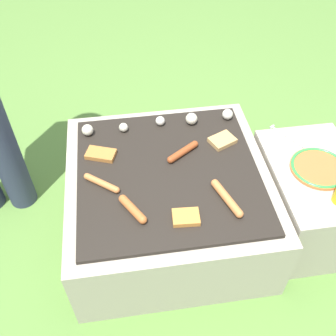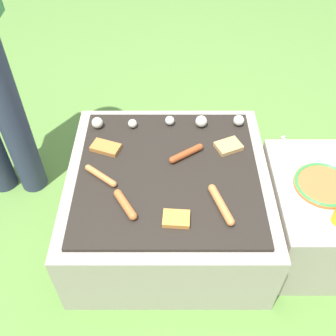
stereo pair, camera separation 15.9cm
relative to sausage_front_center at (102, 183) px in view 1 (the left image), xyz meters
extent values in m
plane|color=#567F38|center=(0.27, 0.04, -0.39)|extent=(14.00, 14.00, 0.00)
cube|color=#A89E8C|center=(0.27, 0.04, -0.21)|extent=(0.84, 0.84, 0.36)
cube|color=black|center=(0.27, 0.04, -0.02)|extent=(0.74, 0.74, 0.02)
cube|color=#A89E8C|center=(0.89, -0.05, -0.20)|extent=(0.37, 0.55, 0.38)
cylinder|color=#C6753D|center=(0.00, 0.00, 0.00)|extent=(0.13, 0.11, 0.03)
sphere|color=#C6753D|center=(0.06, -0.04, 0.00)|extent=(0.03, 0.03, 0.03)
sphere|color=#C6753D|center=(-0.06, 0.04, 0.00)|extent=(0.03, 0.03, 0.03)
cylinder|color=#C6753D|center=(0.47, -0.15, 0.00)|extent=(0.08, 0.17, 0.03)
sphere|color=#C6753D|center=(0.44, -0.07, 0.00)|extent=(0.03, 0.03, 0.03)
sphere|color=#C6753D|center=(0.50, -0.23, 0.00)|extent=(0.03, 0.03, 0.03)
cylinder|color=#B7602D|center=(0.11, -0.15, 0.00)|extent=(0.09, 0.12, 0.03)
sphere|color=#B7602D|center=(0.14, -0.20, 0.00)|extent=(0.03, 0.03, 0.03)
sphere|color=#B7602D|center=(0.08, -0.09, 0.00)|extent=(0.03, 0.03, 0.03)
cylinder|color=#93421E|center=(0.35, 0.13, 0.00)|extent=(0.13, 0.10, 0.03)
sphere|color=#93421E|center=(0.41, 0.17, 0.00)|extent=(0.03, 0.03, 0.03)
sphere|color=#93421E|center=(0.29, 0.09, 0.00)|extent=(0.03, 0.03, 0.03)
cube|color=tan|center=(0.53, 0.18, 0.00)|extent=(0.13, 0.12, 0.02)
cube|color=#D18438|center=(0.30, -0.21, 0.00)|extent=(0.10, 0.08, 0.02)
cube|color=#B27033|center=(0.00, 0.17, 0.00)|extent=(0.14, 0.11, 0.02)
sphere|color=beige|center=(-0.05, 0.31, 0.01)|extent=(0.05, 0.05, 0.05)
sphere|color=beige|center=(0.11, 0.31, 0.01)|extent=(0.04, 0.04, 0.04)
sphere|color=silver|center=(0.28, 0.33, 0.01)|extent=(0.04, 0.04, 0.04)
sphere|color=beige|center=(0.42, 0.32, 0.01)|extent=(0.05, 0.05, 0.05)
sphere|color=silver|center=(0.59, 0.33, 0.01)|extent=(0.05, 0.05, 0.05)
cylinder|color=orange|center=(0.89, -0.04, -0.01)|extent=(0.23, 0.23, 0.01)
torus|color=#338C3F|center=(0.89, -0.04, 0.00)|extent=(0.23, 0.23, 0.01)
cylinder|color=silver|center=(0.84, 0.15, -0.01)|extent=(0.12, 0.19, 0.01)
cube|color=silver|center=(0.78, 0.24, -0.01)|extent=(0.02, 0.02, 0.01)
camera|label=1|loc=(0.11, -1.05, 1.16)|focal=42.00mm
camera|label=2|loc=(0.27, -1.06, 1.16)|focal=42.00mm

